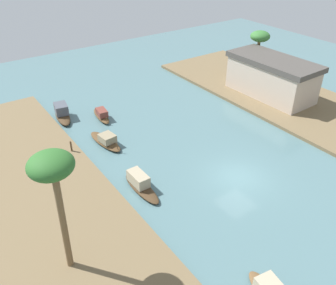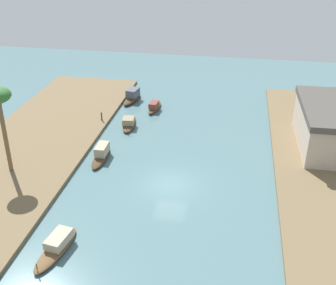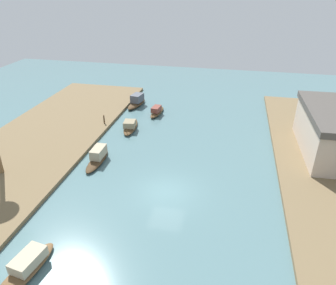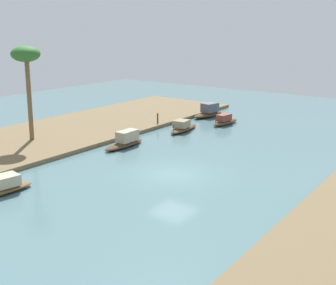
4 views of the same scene
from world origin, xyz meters
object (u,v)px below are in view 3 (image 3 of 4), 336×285
(sampan_upstream_small, at_px, (137,101))
(mooring_post, at_px, (104,119))
(sampan_with_tall_canopy, at_px, (98,157))
(riverside_building, at_px, (330,131))
(sampan_midstream, at_px, (157,111))
(sampan_downstream_large, at_px, (26,267))
(sampan_foreground, at_px, (130,126))

(sampan_upstream_small, height_order, mooring_post, sampan_upstream_small)
(sampan_with_tall_canopy, height_order, riverside_building, riverside_building)
(sampan_with_tall_canopy, relative_size, sampan_midstream, 1.13)
(sampan_with_tall_canopy, xyz_separation_m, sampan_upstream_small, (-13.15, -0.60, 0.08))
(sampan_upstream_small, bearing_deg, riverside_building, 78.25)
(sampan_with_tall_canopy, relative_size, riverside_building, 0.42)
(sampan_downstream_large, xyz_separation_m, mooring_post, (-18.21, -3.03, 0.38))
(sampan_with_tall_canopy, height_order, sampan_midstream, sampan_with_tall_canopy)
(sampan_foreground, relative_size, sampan_upstream_small, 1.04)
(sampan_upstream_small, bearing_deg, sampan_foreground, 21.60)
(sampan_midstream, bearing_deg, mooring_post, -41.35)
(sampan_with_tall_canopy, relative_size, sampan_downstream_large, 0.89)
(mooring_post, relative_size, riverside_building, 0.09)
(sampan_foreground, xyz_separation_m, riverside_building, (1.46, 18.28, 1.93))
(sampan_foreground, height_order, sampan_upstream_small, sampan_upstream_small)
(sampan_downstream_large, relative_size, mooring_post, 5.06)
(sampan_upstream_small, distance_m, mooring_post, 6.49)
(sampan_foreground, relative_size, mooring_post, 4.74)
(sampan_foreground, bearing_deg, sampan_upstream_small, -175.36)
(sampan_with_tall_canopy, height_order, sampan_upstream_small, sampan_upstream_small)
(sampan_midstream, relative_size, mooring_post, 3.98)
(sampan_with_tall_canopy, height_order, mooring_post, mooring_post)
(sampan_with_tall_canopy, bearing_deg, sampan_downstream_large, 3.66)
(sampan_midstream, height_order, sampan_downstream_large, sampan_midstream)
(sampan_with_tall_canopy, distance_m, mooring_post, 7.22)
(sampan_with_tall_canopy, bearing_deg, sampan_midstream, 167.21)
(sampan_foreground, xyz_separation_m, sampan_midstream, (-4.34, 1.72, 0.02))
(mooring_post, bearing_deg, sampan_with_tall_canopy, 17.87)
(sampan_with_tall_canopy, bearing_deg, sampan_foreground, 173.64)
(sampan_foreground, height_order, sampan_midstream, sampan_foreground)
(sampan_midstream, relative_size, sampan_downstream_large, 0.79)
(sampan_midstream, distance_m, sampan_downstream_large, 22.42)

